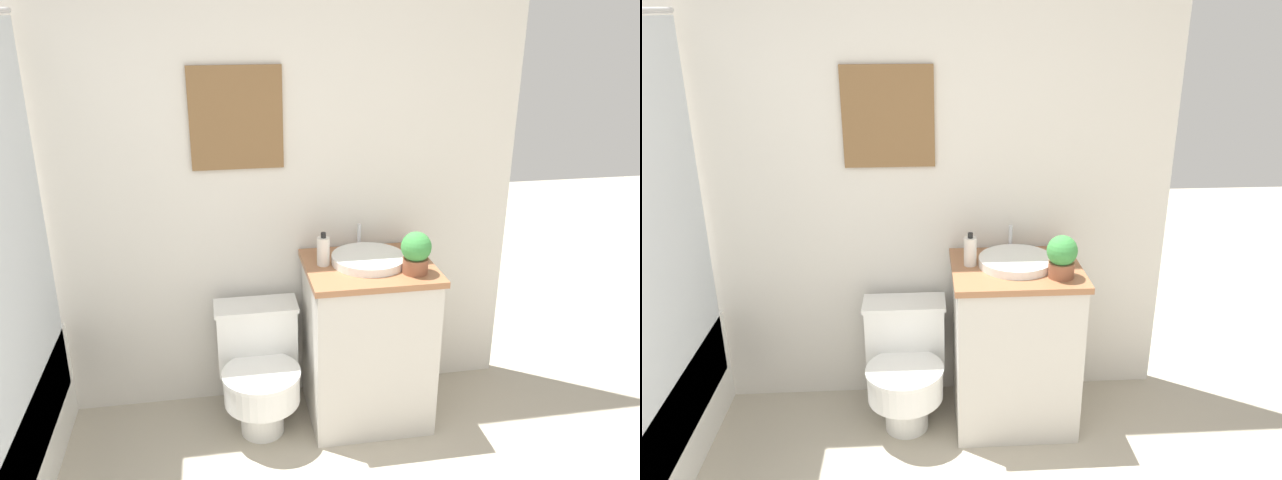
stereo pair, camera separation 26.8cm
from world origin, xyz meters
TOP-DOWN VIEW (x-y plane):
  - wall_back at (0.00, 2.19)m, footprint 3.38×0.07m
  - toilet at (0.34, 1.90)m, footprint 0.41×0.52m
  - vanity at (0.88, 1.89)m, footprint 0.61×0.52m
  - sink at (0.88, 1.92)m, footprint 0.36×0.39m
  - soap_bottle at (0.66, 1.93)m, footprint 0.06×0.06m
  - potted_plant at (1.06, 1.77)m, footprint 0.14×0.14m

SIDE VIEW (x-z plane):
  - toilet at x=0.34m, z-range 0.02..0.62m
  - vanity at x=0.88m, z-range 0.00..0.83m
  - sink at x=0.88m, z-range 0.79..0.92m
  - soap_bottle at x=0.66m, z-range 0.82..0.98m
  - potted_plant at x=1.06m, z-range 0.84..1.03m
  - wall_back at x=0.00m, z-range 0.00..2.50m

